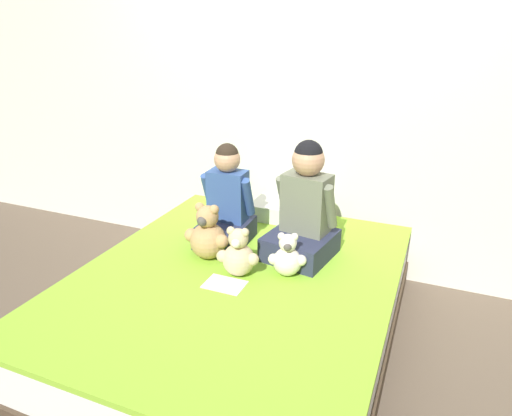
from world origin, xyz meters
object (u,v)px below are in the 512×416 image
Objects in this scene: child_on_left at (227,204)px; sign_card at (225,284)px; pillow_at_headboard at (287,211)px; teddy_bear_held_by_left_child at (208,235)px; teddy_bear_held_by_right_child at (287,257)px; teddy_bear_between_children at (238,255)px; bed at (237,307)px; child_on_right at (304,211)px.

sign_card is at bearing -67.23° from child_on_left.
teddy_bear_held_by_left_child is at bearing -107.32° from pillow_at_headboard.
sign_card is (-0.01, -0.96, -0.05)m from pillow_at_headboard.
teddy_bear_held_by_right_child is 0.89× the size of teddy_bear_between_children.
teddy_bear_held_by_right_child is 0.26m from teddy_bear_between_children.
teddy_bear_held_by_left_child is 0.35m from sign_card.
bed is at bearing -177.22° from teddy_bear_held_by_right_child.
teddy_bear_held_by_right_child is (0.49, -0.26, -0.14)m from child_on_left.
child_on_right is at bearing 29.45° from teddy_bear_held_by_left_child.
teddy_bear_between_children is (0.24, -0.11, -0.02)m from teddy_bear_held_by_left_child.
child_on_left is 0.49m from child_on_right.
teddy_bear_held_by_left_child reaches higher than bed.
teddy_bear_between_children is (-0.24, -0.10, 0.01)m from teddy_bear_held_by_right_child.
pillow_at_headboard reaches higher than sign_card.
bed is 3.30× the size of child_on_left.
sign_card is at bearing -109.70° from teddy_bear_between_children.
teddy_bear_held_by_left_child is at bearing 161.06° from teddy_bear_held_by_right_child.
child_on_left is at bearing -115.62° from pillow_at_headboard.
teddy_bear_held_by_left_child is 1.35× the size of teddy_bear_held_by_right_child.
teddy_bear_between_children is 0.84m from pillow_at_headboard.
teddy_bear_held_by_right_child is 0.36m from sign_card.
child_on_left is 0.59m from sign_card.
bed is 0.33m from teddy_bear_between_children.
teddy_bear_held_by_right_child reaches higher than bed.
sign_card is (-0.02, -0.13, -0.11)m from teddy_bear_between_children.
child_on_right reaches higher than bed.
child_on_left is 2.21× the size of teddy_bear_between_children.
bed is 0.44m from teddy_bear_held_by_left_child.
child_on_left is 0.56m from pillow_at_headboard.
bed is at bearing 87.35° from sign_card.
child_on_left reaches higher than teddy_bear_held_by_left_child.
bed is 0.25m from sign_card.
teddy_bear_held_by_left_child is 0.77m from pillow_at_headboard.
child_on_right reaches higher than sign_card.
child_on_right is 3.23× the size of sign_card.
teddy_bear_held_by_right_child is at bearing 40.58° from sign_card.
teddy_bear_held_by_left_child is 0.49m from teddy_bear_held_by_right_child.
teddy_bear_held_by_right_child is (-0.00, -0.27, -0.17)m from child_on_right.
teddy_bear_between_children is 1.32× the size of sign_card.
bed is at bearing 154.70° from teddy_bear_between_children.
teddy_bear_held_by_right_child is at bearing -81.57° from child_on_right.
bed is 7.30× the size of teddy_bear_between_children.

